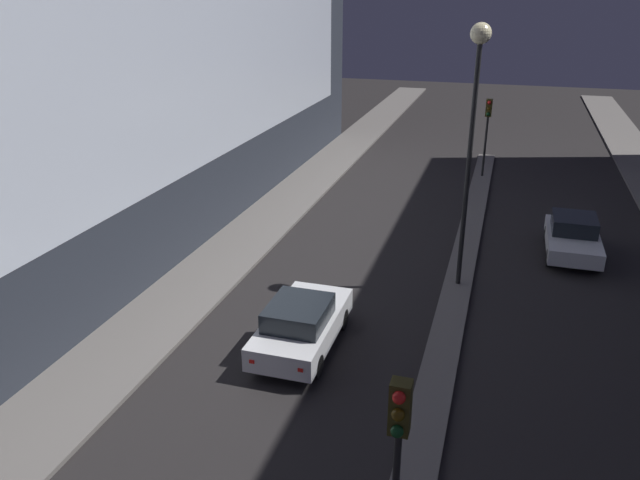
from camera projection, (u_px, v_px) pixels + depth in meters
median_strip at (463, 262)px, 23.30m from camera, size 0.95×33.14×0.13m
traffic_light_near at (398, 442)px, 9.48m from camera, size 0.32×0.42×4.10m
traffic_light_mid at (488, 120)px, 32.55m from camera, size 0.32×0.42×4.10m
street_lamp at (475, 97)px, 19.09m from camera, size 0.64×0.64×8.51m
car_left_lane at (301, 324)px, 17.55m from camera, size 1.88×4.24×1.54m
car_right_lane at (573, 237)px, 23.79m from camera, size 1.89×4.04×1.49m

